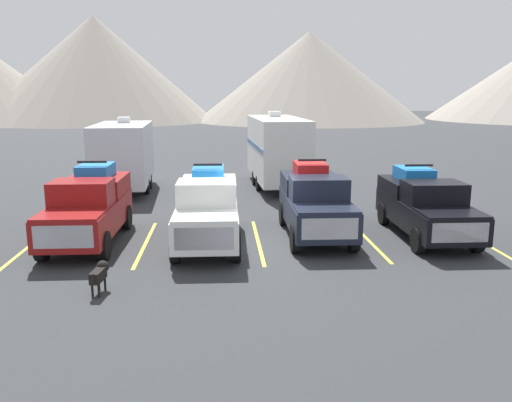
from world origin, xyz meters
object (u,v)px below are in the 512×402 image
camper_trailer_b (277,148)px  dog (100,273)px  pickup_truck_c (315,202)px  camper_trailer_a (123,153)px  pickup_truck_a (89,206)px  pickup_truck_b (208,207)px  pickup_truck_d (425,204)px

camper_trailer_b → dog: (-6.11, -14.69, -1.58)m
pickup_truck_c → camper_trailer_a: camper_trailer_a is taller
pickup_truck_a → pickup_truck_b: bearing=-5.7°
pickup_truck_a → pickup_truck_d: bearing=-0.0°
pickup_truck_a → dog: 5.02m
camper_trailer_a → camper_trailer_b: (7.91, 0.77, 0.12)m
camper_trailer_a → pickup_truck_c: bearing=-47.3°
pickup_truck_d → camper_trailer_b: 10.81m
pickup_truck_b → dog: bearing=-121.3°
pickup_truck_c → dog: size_ratio=5.37×
pickup_truck_c → dog: (-6.42, -5.00, -0.71)m
pickup_truck_b → camper_trailer_b: size_ratio=0.67×
camper_trailer_b → pickup_truck_a: bearing=-127.0°
pickup_truck_a → pickup_truck_c: bearing=1.7°
pickup_truck_d → camper_trailer_a: size_ratio=0.75×
pickup_truck_b → camper_trailer_a: bearing=115.0°
pickup_truck_b → camper_trailer_a: 10.56m
camper_trailer_b → pickup_truck_d: bearing=-67.0°
pickup_truck_b → pickup_truck_d: (7.66, 0.40, -0.09)m
pickup_truck_b → pickup_truck_c: bearing=9.5°
pickup_truck_b → pickup_truck_d: pickup_truck_b is taller
pickup_truck_d → pickup_truck_c: bearing=176.6°
pickup_truck_d → dog: pickup_truck_d is taller
camper_trailer_a → camper_trailer_b: 7.95m
pickup_truck_a → camper_trailer_b: 12.45m
camper_trailer_a → dog: size_ratio=7.46×
pickup_truck_a → pickup_truck_b: pickup_truck_a is taller
pickup_truck_a → camper_trailer_b: (7.48, 9.91, 0.87)m
pickup_truck_b → pickup_truck_d: size_ratio=1.03×
camper_trailer_a → pickup_truck_a: bearing=-87.3°
pickup_truck_b → pickup_truck_d: 7.67m
camper_trailer_b → camper_trailer_a: bearing=-174.4°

